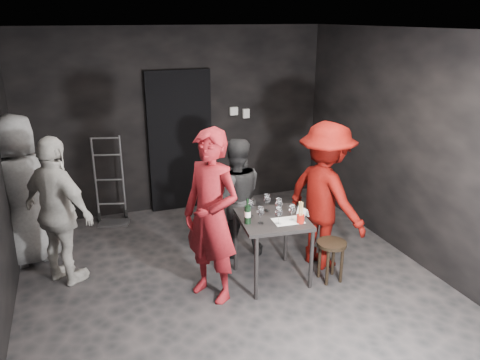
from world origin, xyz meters
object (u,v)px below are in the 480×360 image
object	(u,v)px
man_maroon	(326,185)
breadstick_cup	(301,213)
server_red	(211,199)
wine_bottle	(248,214)
bystander_grey	(20,176)
tasting_table	(273,226)
woman_black	(235,199)
stool	(331,250)
bystander_cream	(58,204)
hand_truck	(112,207)

from	to	relation	value
man_maroon	breadstick_cup	xyz separation A→B (m)	(-0.49, -0.34, -0.13)
server_red	wine_bottle	world-z (taller)	server_red
bystander_grey	tasting_table	bearing A→B (deg)	133.96
server_red	breadstick_cup	world-z (taller)	server_red
woman_black	man_maroon	size ratio (longest dim) A/B	0.73
man_maroon	breadstick_cup	world-z (taller)	man_maroon
wine_bottle	stool	bearing A→B (deg)	-13.02
man_maroon	wine_bottle	xyz separation A→B (m)	(-1.02, -0.16, -0.14)
stool	wine_bottle	world-z (taller)	wine_bottle
tasting_table	bystander_cream	xyz separation A→B (m)	(-2.18, 0.75, 0.28)
bystander_cream	wine_bottle	size ratio (longest dim) A/B	6.73
tasting_table	wine_bottle	distance (m)	0.37
breadstick_cup	tasting_table	bearing A→B (deg)	135.86
woman_black	stool	bearing A→B (deg)	135.78
woman_black	bystander_cream	world-z (taller)	bystander_cream
woman_black	bystander_grey	world-z (taller)	bystander_grey
hand_truck	wine_bottle	distance (m)	2.63
tasting_table	breadstick_cup	world-z (taller)	breadstick_cup
stool	bystander_grey	bearing A→B (deg)	152.99
server_red	wine_bottle	xyz separation A→B (m)	(0.41, 0.05, -0.24)
hand_truck	woman_black	size ratio (longest dim) A/B	0.86
bystander_cream	breadstick_cup	xyz separation A→B (m)	(2.40, -0.96, -0.06)
hand_truck	server_red	bearing A→B (deg)	-54.43
breadstick_cup	stool	bearing A→B (deg)	-5.04
tasting_table	bystander_grey	xyz separation A→B (m)	(-2.56, 1.37, 0.44)
stool	bystander_grey	xyz separation A→B (m)	(-3.17, 1.61, 0.72)
hand_truck	bystander_grey	distance (m)	1.59
tasting_table	woman_black	size ratio (longest dim) A/B	0.51
man_maroon	woman_black	bearing A→B (deg)	38.89
hand_truck	tasting_table	size ratio (longest dim) A/B	1.67
wine_bottle	tasting_table	bearing A→B (deg)	6.81
hand_truck	woman_black	bearing A→B (deg)	-31.61
stool	bystander_cream	xyz separation A→B (m)	(-2.78, 0.99, 0.56)
hand_truck	stool	size ratio (longest dim) A/B	2.67
hand_truck	man_maroon	distance (m)	3.16
woman_black	wine_bottle	world-z (taller)	woman_black
hand_truck	server_red	xyz separation A→B (m)	(0.81, -2.29, 0.87)
hand_truck	stool	xyz separation A→B (m)	(2.14, -2.46, 0.14)
tasting_table	hand_truck	bearing A→B (deg)	124.76
stool	bystander_cream	distance (m)	3.01
stool	wine_bottle	distance (m)	1.06
bystander_grey	stool	bearing A→B (deg)	135.01
stool	breadstick_cup	world-z (taller)	breadstick_cup
bystander_cream	breadstick_cup	distance (m)	2.58
tasting_table	server_red	world-z (taller)	server_red
tasting_table	stool	bearing A→B (deg)	-22.35
woman_black	bystander_grey	distance (m)	2.50
man_maroon	bystander_grey	size ratio (longest dim) A/B	0.91
man_maroon	breadstick_cup	bearing A→B (deg)	107.77
tasting_table	breadstick_cup	xyz separation A→B (m)	(0.22, -0.21, 0.21)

